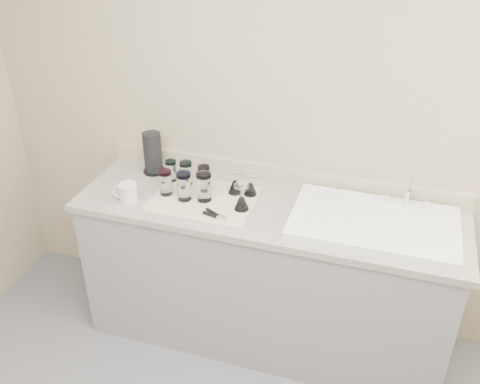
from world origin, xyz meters
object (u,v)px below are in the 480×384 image
(tumbler_magenta, at_px, (166,182))
(goblet_back_right, at_px, (250,187))
(tumbler_blue, at_px, (184,186))
(tumbler_purple, at_px, (204,177))
(goblet_front_right, at_px, (242,201))
(white_mug, at_px, (128,192))
(tumbler_teal, at_px, (171,170))
(goblet_back_left, at_px, (235,185))
(can_opener, at_px, (216,215))
(sink_unit, at_px, (375,222))
(tumbler_cyan, at_px, (186,173))
(tumbler_lavender, at_px, (204,186))
(paper_towel_roll, at_px, (153,153))

(tumbler_magenta, relative_size, goblet_back_right, 1.07)
(tumbler_blue, distance_m, goblet_back_right, 0.36)
(tumbler_purple, bearing_deg, goblet_front_right, -29.00)
(tumbler_magenta, height_order, goblet_front_right, goblet_front_right)
(white_mug, bearing_deg, tumbler_teal, 62.36)
(goblet_back_right, height_order, goblet_front_right, goblet_front_right)
(goblet_back_left, height_order, can_opener, goblet_back_left)
(sink_unit, relative_size, white_mug, 5.68)
(tumbler_cyan, bearing_deg, tumbler_magenta, -116.56)
(tumbler_purple, xyz_separation_m, white_mug, (-0.35, -0.24, -0.03))
(goblet_back_left, bearing_deg, tumbler_lavender, -136.39)
(goblet_front_right, xyz_separation_m, can_opener, (-0.10, -0.11, -0.04))
(goblet_back_left, bearing_deg, tumbler_purple, -178.65)
(tumbler_teal, bearing_deg, goblet_front_right, -19.73)
(sink_unit, distance_m, tumbler_magenta, 1.12)
(tumbler_magenta, relative_size, paper_towel_roll, 0.57)
(tumbler_lavender, distance_m, white_mug, 0.41)
(tumbler_lavender, xyz_separation_m, goblet_back_left, (0.13, 0.13, -0.04))
(tumbler_cyan, relative_size, can_opener, 0.96)
(tumbler_lavender, relative_size, white_mug, 1.13)
(paper_towel_roll, bearing_deg, tumbler_purple, -15.71)
(sink_unit, bearing_deg, goblet_front_right, -174.39)
(sink_unit, bearing_deg, white_mug, -172.92)
(tumbler_purple, xyz_separation_m, tumbler_blue, (-0.06, -0.15, 0.01))
(goblet_back_left, xyz_separation_m, goblet_front_right, (0.09, -0.15, 0.00))
(tumbler_magenta, distance_m, tumbler_lavender, 0.22)
(tumbler_magenta, bearing_deg, goblet_back_left, 20.16)
(tumbler_purple, bearing_deg, sink_unit, -4.86)
(sink_unit, distance_m, tumbler_cyan, 1.05)
(tumbler_cyan, distance_m, white_mug, 0.34)
(tumbler_teal, height_order, tumbler_magenta, tumbler_magenta)
(tumbler_lavender, relative_size, goblet_back_left, 1.17)
(tumbler_teal, distance_m, goblet_back_right, 0.47)
(white_mug, height_order, paper_towel_roll, paper_towel_roll)
(goblet_back_right, xyz_separation_m, can_opener, (-0.10, -0.27, -0.04))
(tumbler_magenta, relative_size, goblet_back_left, 1.01)
(tumbler_cyan, distance_m, goblet_back_right, 0.37)
(tumbler_blue, bearing_deg, goblet_back_left, 32.39)
(goblet_back_right, relative_size, paper_towel_roll, 0.53)
(tumbler_cyan, relative_size, tumbler_lavender, 0.85)
(paper_towel_roll, bearing_deg, tumbler_cyan, -20.97)
(tumbler_teal, bearing_deg, paper_towel_roll, 152.39)
(goblet_back_right, bearing_deg, white_mug, -157.64)
(can_opener, bearing_deg, white_mug, 177.63)
(goblet_back_left, xyz_separation_m, goblet_back_right, (0.09, 0.01, -0.00))
(goblet_back_left, relative_size, goblet_back_right, 1.06)
(can_opener, relative_size, white_mug, 1.01)
(goblet_back_left, relative_size, goblet_front_right, 0.98)
(goblet_back_right, bearing_deg, goblet_back_left, -175.30)
(sink_unit, relative_size, tumbler_lavender, 5.02)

